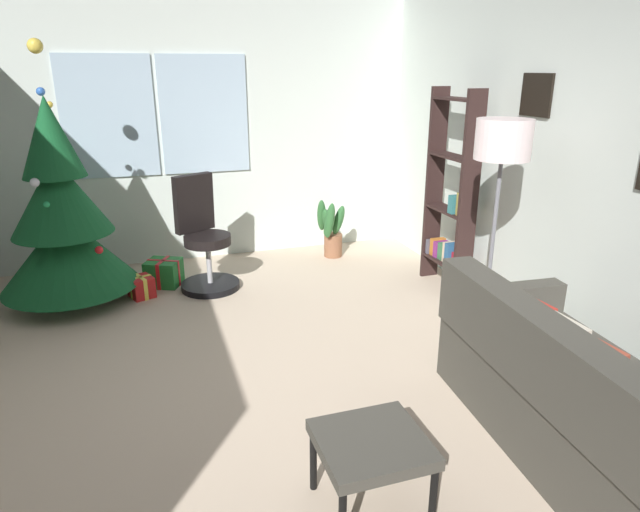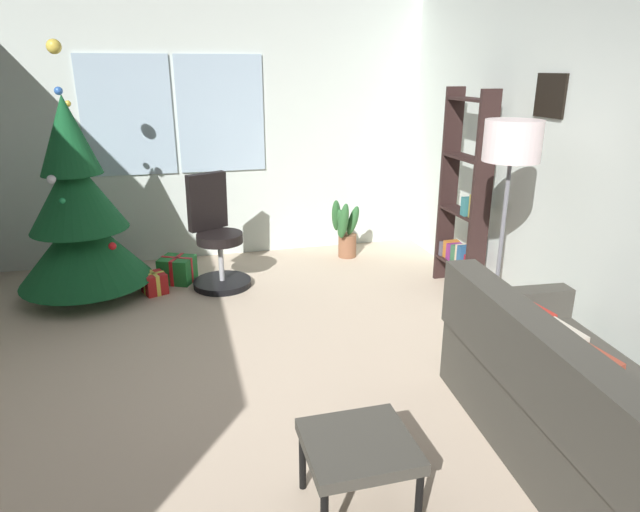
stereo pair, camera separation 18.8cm
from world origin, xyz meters
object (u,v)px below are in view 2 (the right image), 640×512
Objects in this scene: couch at (610,417)px; holiday_tree at (79,218)px; footstool at (358,449)px; floor_lamp at (511,156)px; gift_box_green at (177,270)px; potted_plant at (345,230)px; bookshelf at (464,207)px; gift_box_red at (154,283)px; office_chair at (217,243)px.

holiday_tree is (-2.95, 3.18, 0.45)m from couch.
footstool is 2.29m from floor_lamp.
potted_plant reaches higher than gift_box_green.
footstool is 0.22× the size of holiday_tree.
bookshelf is 1.49m from potted_plant.
potted_plant is at bearing 14.50° from gift_box_red.
bookshelf is (2.61, -0.88, 0.69)m from gift_box_green.
gift_box_green is at bearing 155.55° from office_chair.
gift_box_red is at bearing 127.27° from couch.
office_chair is 2.36m from bookshelf.
gift_box_green is 3.32m from floor_lamp.
holiday_tree is at bearing 179.82° from office_chair.
office_chair is at bearing -0.18° from holiday_tree.
couch is at bearing -100.62° from bookshelf.
gift_box_green is 0.23× the size of floor_lamp.
gift_box_red is 0.16× the size of floor_lamp.
couch is 3.91× the size of footstool.
couch reaches higher than gift_box_red.
floor_lamp is at bearing -30.45° from holiday_tree.
bookshelf is 1.32m from floor_lamp.
gift_box_green is 2.84m from bookshelf.
gift_box_green is at bearing 122.64° from couch.
gift_box_red is (-1.00, 3.07, -0.25)m from footstool.
footstool is 3.75m from potted_plant.
couch is 4.36m from holiday_tree.
footstool is 0.46× the size of office_chair.
potted_plant is at bearing 101.47° from floor_lamp.
footstool is at bearing -76.72° from gift_box_green.
holiday_tree is 1.24m from office_chair.
footstool is at bearing 178.21° from couch.
holiday_tree is at bearing 132.89° from couch.
holiday_tree reaches higher than footstool.
couch reaches higher than footstool.
gift_box_green is at bearing 12.18° from holiday_tree.
footstool is at bearing -71.94° from gift_box_red.
gift_box_red is at bearing -6.65° from holiday_tree.
gift_box_green reaches higher than gift_box_red.
footstool is at bearing -139.12° from floor_lamp.
potted_plant reaches higher than footstool.
office_chair reaches higher than couch.
office_chair reaches higher than gift_box_green.
holiday_tree reaches higher than floor_lamp.
bookshelf reaches higher than gift_box_red.
potted_plant is (1.44, 0.47, -0.11)m from office_chair.
office_chair is at bearing -162.08° from potted_plant.
holiday_tree reaches higher than office_chair.
bookshelf reaches higher than floor_lamp.
footstool reaches higher than gift_box_green.
floor_lamp is (2.29, -2.00, 1.33)m from gift_box_green.
potted_plant is (1.05, 3.60, -0.03)m from footstool.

